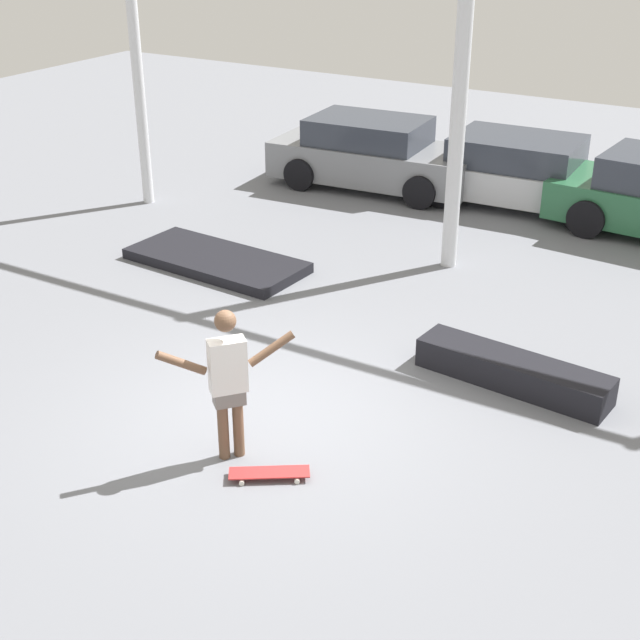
{
  "coord_description": "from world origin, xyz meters",
  "views": [
    {
      "loc": [
        4.88,
        -7.11,
        5.46
      ],
      "look_at": [
        0.04,
        1.12,
        0.77
      ],
      "focal_mm": 50.0,
      "sensor_mm": 36.0,
      "label": 1
    }
  ],
  "objects_px": {
    "grind_box": "(513,371)",
    "parked_car_grey": "(374,154)",
    "skateboarder": "(228,377)",
    "skateboard": "(269,473)",
    "manual_pad": "(216,261)",
    "parked_car_silver": "(521,172)"
  },
  "relations": [
    {
      "from": "grind_box",
      "to": "parked_car_grey",
      "type": "distance_m",
      "value": 7.94
    },
    {
      "from": "skateboarder",
      "to": "skateboard",
      "type": "height_order",
      "value": "skateboarder"
    },
    {
      "from": "skateboard",
      "to": "parked_car_grey",
      "type": "relative_size",
      "value": 0.19
    },
    {
      "from": "grind_box",
      "to": "parked_car_grey",
      "type": "height_order",
      "value": "parked_car_grey"
    },
    {
      "from": "skateboarder",
      "to": "grind_box",
      "type": "relative_size",
      "value": 0.72
    },
    {
      "from": "parked_car_grey",
      "to": "parked_car_silver",
      "type": "distance_m",
      "value": 2.9
    },
    {
      "from": "parked_car_grey",
      "to": "skateboard",
      "type": "bearing_deg",
      "value": -72.8
    },
    {
      "from": "grind_box",
      "to": "parked_car_grey",
      "type": "bearing_deg",
      "value": 129.64
    },
    {
      "from": "manual_pad",
      "to": "parked_car_grey",
      "type": "height_order",
      "value": "parked_car_grey"
    },
    {
      "from": "grind_box",
      "to": "skateboard",
      "type": "bearing_deg",
      "value": -115.93
    },
    {
      "from": "skateboarder",
      "to": "skateboard",
      "type": "relative_size",
      "value": 2.12
    },
    {
      "from": "skateboarder",
      "to": "grind_box",
      "type": "distance_m",
      "value": 3.66
    },
    {
      "from": "skateboard",
      "to": "parked_car_silver",
      "type": "height_order",
      "value": "parked_car_silver"
    },
    {
      "from": "grind_box",
      "to": "parked_car_silver",
      "type": "height_order",
      "value": "parked_car_silver"
    },
    {
      "from": "parked_car_grey",
      "to": "parked_car_silver",
      "type": "relative_size",
      "value": 0.99
    },
    {
      "from": "skateboard",
      "to": "parked_car_silver",
      "type": "xyz_separation_m",
      "value": [
        -0.71,
        9.62,
        0.56
      ]
    },
    {
      "from": "skateboard",
      "to": "grind_box",
      "type": "height_order",
      "value": "grind_box"
    },
    {
      "from": "skateboard",
      "to": "manual_pad",
      "type": "relative_size",
      "value": 0.28
    },
    {
      "from": "skateboard",
      "to": "parked_car_silver",
      "type": "relative_size",
      "value": 0.19
    },
    {
      "from": "grind_box",
      "to": "parked_car_silver",
      "type": "relative_size",
      "value": 0.57
    },
    {
      "from": "skateboarder",
      "to": "parked_car_silver",
      "type": "bearing_deg",
      "value": 41.71
    },
    {
      "from": "skateboarder",
      "to": "manual_pad",
      "type": "xyz_separation_m",
      "value": [
        -3.27,
        4.15,
        -0.88
      ]
    }
  ]
}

